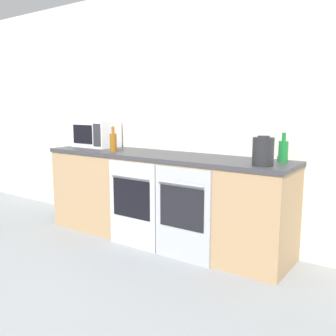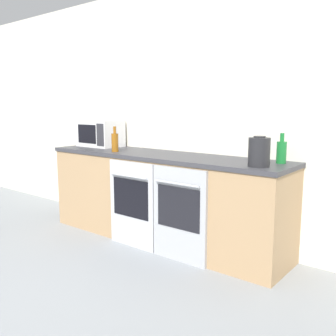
{
  "view_description": "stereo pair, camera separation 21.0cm",
  "coord_description": "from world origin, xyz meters",
  "px_view_note": "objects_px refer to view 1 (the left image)",
  "views": [
    {
      "loc": [
        2.18,
        -1.24,
        1.36
      ],
      "look_at": [
        0.09,
        1.73,
        0.76
      ],
      "focal_mm": 40.0,
      "sensor_mm": 36.0,
      "label": 1
    },
    {
      "loc": [
        2.34,
        -1.11,
        1.36
      ],
      "look_at": [
        0.09,
        1.73,
        0.76
      ],
      "focal_mm": 40.0,
      "sensor_mm": 36.0,
      "label": 2
    }
  ],
  "objects_px": {
    "oven_left": "(132,204)",
    "bottle_clear": "(258,151)",
    "microwave": "(96,134)",
    "kettle": "(263,151)",
    "bottle_green": "(283,151)",
    "bottle_amber": "(113,142)",
    "oven_right": "(182,214)"
  },
  "relations": [
    {
      "from": "microwave",
      "to": "bottle_amber",
      "type": "bearing_deg",
      "value": -26.63
    },
    {
      "from": "microwave",
      "to": "bottle_amber",
      "type": "xyz_separation_m",
      "value": [
        0.51,
        -0.26,
        -0.05
      ]
    },
    {
      "from": "bottle_clear",
      "to": "kettle",
      "type": "xyz_separation_m",
      "value": [
        0.16,
        -0.3,
        0.04
      ]
    },
    {
      "from": "oven_right",
      "to": "bottle_clear",
      "type": "distance_m",
      "value": 0.87
    },
    {
      "from": "oven_right",
      "to": "kettle",
      "type": "relative_size",
      "value": 3.54
    },
    {
      "from": "bottle_amber",
      "to": "bottle_clear",
      "type": "bearing_deg",
      "value": 12.42
    },
    {
      "from": "bottle_clear",
      "to": "bottle_amber",
      "type": "xyz_separation_m",
      "value": [
        -1.44,
        -0.32,
        0.03
      ]
    },
    {
      "from": "bottle_clear",
      "to": "microwave",
      "type": "bearing_deg",
      "value": -178.29
    },
    {
      "from": "bottle_green",
      "to": "bottle_amber",
      "type": "xyz_separation_m",
      "value": [
        -1.67,
        -0.29,
        0.0
      ]
    },
    {
      "from": "microwave",
      "to": "bottle_green",
      "type": "xyz_separation_m",
      "value": [
        2.18,
        0.03,
        -0.06
      ]
    },
    {
      "from": "bottle_amber",
      "to": "kettle",
      "type": "bearing_deg",
      "value": 0.71
    },
    {
      "from": "bottle_green",
      "to": "bottle_clear",
      "type": "bearing_deg",
      "value": 173.86
    },
    {
      "from": "oven_left",
      "to": "microwave",
      "type": "height_order",
      "value": "microwave"
    },
    {
      "from": "microwave",
      "to": "kettle",
      "type": "relative_size",
      "value": 2.12
    },
    {
      "from": "oven_right",
      "to": "microwave",
      "type": "bearing_deg",
      "value": 164.34
    },
    {
      "from": "microwave",
      "to": "oven_left",
      "type": "bearing_deg",
      "value": -24.76
    },
    {
      "from": "bottle_green",
      "to": "bottle_amber",
      "type": "bearing_deg",
      "value": -170.07
    },
    {
      "from": "oven_left",
      "to": "kettle",
      "type": "height_order",
      "value": "kettle"
    },
    {
      "from": "oven_left",
      "to": "bottle_amber",
      "type": "height_order",
      "value": "bottle_amber"
    },
    {
      "from": "bottle_clear",
      "to": "bottle_amber",
      "type": "height_order",
      "value": "bottle_amber"
    },
    {
      "from": "bottle_green",
      "to": "bottle_amber",
      "type": "distance_m",
      "value": 1.69
    },
    {
      "from": "bottle_clear",
      "to": "kettle",
      "type": "distance_m",
      "value": 0.34
    },
    {
      "from": "oven_left",
      "to": "bottle_clear",
      "type": "relative_size",
      "value": 4.34
    },
    {
      "from": "oven_left",
      "to": "bottle_green",
      "type": "relative_size",
      "value": 3.38
    },
    {
      "from": "bottle_amber",
      "to": "kettle",
      "type": "xyz_separation_m",
      "value": [
        1.59,
        0.02,
        0.01
      ]
    },
    {
      "from": "oven_right",
      "to": "bottle_green",
      "type": "bearing_deg",
      "value": 31.73
    },
    {
      "from": "oven_left",
      "to": "bottle_clear",
      "type": "height_order",
      "value": "bottle_clear"
    },
    {
      "from": "oven_left",
      "to": "bottle_amber",
      "type": "xyz_separation_m",
      "value": [
        -0.37,
        0.15,
        0.57
      ]
    },
    {
      "from": "bottle_green",
      "to": "oven_right",
      "type": "bearing_deg",
      "value": -148.27
    },
    {
      "from": "oven_left",
      "to": "bottle_green",
      "type": "xyz_separation_m",
      "value": [
        1.29,
        0.44,
        0.57
      ]
    },
    {
      "from": "bottle_green",
      "to": "kettle",
      "type": "xyz_separation_m",
      "value": [
        -0.07,
        -0.27,
        0.02
      ]
    },
    {
      "from": "oven_left",
      "to": "microwave",
      "type": "bearing_deg",
      "value": 155.24
    }
  ]
}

